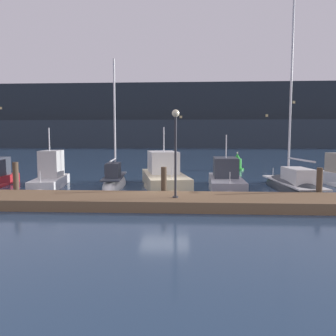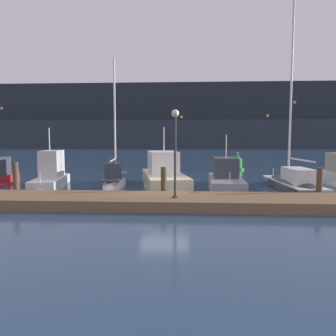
# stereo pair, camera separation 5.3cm
# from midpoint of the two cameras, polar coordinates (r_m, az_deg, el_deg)

# --- Properties ---
(ground_plane) EXTENTS (400.00, 400.00, 0.00)m
(ground_plane) POSITION_cam_midpoint_polar(r_m,az_deg,el_deg) (16.85, -0.49, -4.99)
(ground_plane) COLOR navy
(dock) EXTENTS (36.60, 2.80, 0.45)m
(dock) POSITION_cam_midpoint_polar(r_m,az_deg,el_deg) (14.45, -1.11, -5.78)
(dock) COLOR brown
(dock) RESTS_ON ground
(mooring_pile_1) EXTENTS (0.28, 0.28, 1.80)m
(mooring_pile_1) POSITION_cam_midpoint_polar(r_m,az_deg,el_deg) (18.06, -24.89, -1.90)
(mooring_pile_1) COLOR #4C3D2D
(mooring_pile_1) RESTS_ON ground
(mooring_pile_2) EXTENTS (0.28, 0.28, 1.59)m
(mooring_pile_2) POSITION_cam_midpoint_polar(r_m,az_deg,el_deg) (15.98, -0.67, -2.65)
(mooring_pile_2) COLOR #4C3D2D
(mooring_pile_2) RESTS_ON ground
(mooring_pile_3) EXTENTS (0.28, 0.28, 1.59)m
(mooring_pile_3) POSITION_cam_midpoint_polar(r_m,az_deg,el_deg) (17.16, 24.93, -2.60)
(mooring_pile_3) COLOR #4C3D2D
(mooring_pile_3) RESTS_ON ground
(motorboat_berth_3) EXTENTS (2.46, 5.35, 4.17)m
(motorboat_berth_3) POSITION_cam_midpoint_polar(r_m,az_deg,el_deg) (21.42, -19.69, -2.02)
(motorboat_berth_3) COLOR white
(motorboat_berth_3) RESTS_ON ground
(sailboat_berth_4) EXTENTS (1.91, 6.05, 8.71)m
(sailboat_berth_4) POSITION_cam_midpoint_polar(r_m,az_deg,el_deg) (21.01, -9.20, -2.60)
(sailboat_berth_4) COLOR white
(sailboat_berth_4) RESTS_ON ground
(motorboat_berth_5) EXTENTS (3.86, 7.63, 4.29)m
(motorboat_berth_5) POSITION_cam_midpoint_polar(r_m,az_deg,el_deg) (20.37, -0.64, -2.15)
(motorboat_berth_5) COLOR beige
(motorboat_berth_5) RESTS_ON ground
(motorboat_berth_6) EXTENTS (2.32, 6.32, 3.81)m
(motorboat_berth_6) POSITION_cam_midpoint_polar(r_m,az_deg,el_deg) (20.23, 10.08, -2.56)
(motorboat_berth_6) COLOR gray
(motorboat_berth_6) RESTS_ON ground
(sailboat_berth_7) EXTENTS (2.27, 7.67, 11.99)m
(sailboat_berth_7) POSITION_cam_midpoint_polar(r_m,az_deg,el_deg) (20.29, 20.88, -3.22)
(sailboat_berth_7) COLOR #2D3338
(sailboat_berth_7) RESTS_ON ground
(channel_buoy) EXTENTS (1.27, 1.27, 1.69)m
(channel_buoy) POSITION_cam_midpoint_polar(r_m,az_deg,el_deg) (31.78, 12.05, 0.78)
(channel_buoy) COLOR green
(channel_buoy) RESTS_ON ground
(dock_lamppost) EXTENTS (0.32, 0.32, 3.73)m
(dock_lamppost) POSITION_cam_midpoint_polar(r_m,az_deg,el_deg) (13.82, 1.37, 5.14)
(dock_lamppost) COLOR #2D2D33
(dock_lamppost) RESTS_ON dock
(hillside_backdrop) EXTENTS (240.00, 23.00, 20.88)m
(hillside_backdrop) POSITION_cam_midpoint_polar(r_m,az_deg,el_deg) (112.88, 2.73, 8.54)
(hillside_backdrop) COLOR #232B33
(hillside_backdrop) RESTS_ON ground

